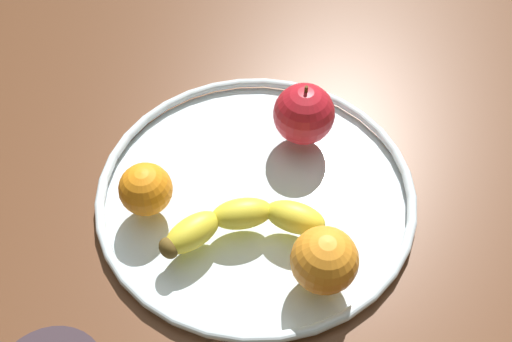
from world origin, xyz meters
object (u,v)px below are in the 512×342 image
Objects in this scene: banana at (240,222)px; orange_front_left at (146,189)px; apple at (304,114)px; orange_back_left at (324,260)px; fruit_bowl at (256,190)px.

orange_front_left is at bearing -28.27° from banana.
apple reaches higher than orange_front_left.
orange_back_left is at bearing 85.82° from apple.
banana is (2.55, 6.14, 2.68)cm from fruit_bowl.
apple is at bearing -94.18° from orange_back_left.
orange_back_left is 1.16× the size of orange_front_left.
fruit_bowl is at bearing -115.19° from banana.
apple is at bearing -156.37° from orange_front_left.
banana reaches higher than fruit_bowl.
apple reaches higher than banana.
orange_back_left is (1.51, 20.68, -0.31)cm from apple.
fruit_bowl is 1.98× the size of banana.
banana is 16.90cm from apple.
fruit_bowl is 14.90cm from orange_back_left.
fruit_bowl is 4.55× the size of apple.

